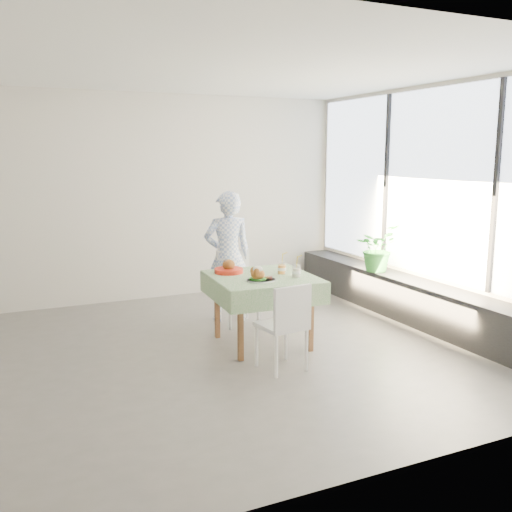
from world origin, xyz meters
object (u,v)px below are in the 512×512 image
juice_cup_orange (282,268)px  cafe_table (262,302)px  diner (228,257)px  chair_far (238,302)px  potted_plant (377,248)px  main_dish (259,276)px  chair_near (282,343)px

juice_cup_orange → cafe_table: bearing=-178.9°
diner → juice_cup_orange: 0.99m
chair_far → potted_plant: potted_plant is taller
cafe_table → diner: 1.02m
chair_far → main_dish: bearing=-100.9°
juice_cup_orange → potted_plant: size_ratio=0.43×
chair_near → diner: diner is taller
cafe_table → main_dish: size_ratio=3.60×
diner → juice_cup_orange: (0.23, -0.96, 0.02)m
chair_far → juice_cup_orange: bearing=-78.1°
cafe_table → main_dish: (-0.13, -0.21, 0.33)m
potted_plant → main_dish: bearing=-157.2°
juice_cup_orange → chair_near: bearing=-116.7°
main_dish → potted_plant: size_ratio=0.50×
chair_near → potted_plant: bearing=33.6°
chair_near → main_dish: size_ratio=2.72×
cafe_table → chair_far: bearing=85.6°
diner → potted_plant: 1.97m
chair_far → juice_cup_orange: juice_cup_orange is taller
main_dish → juice_cup_orange: 0.42m
cafe_table → diner: diner is taller
chair_far → juice_cup_orange: (0.17, -0.79, 0.54)m
chair_far → diner: diner is taller
diner → juice_cup_orange: size_ratio=5.99×
chair_near → main_dish: main_dish is taller
chair_near → juice_cup_orange: bearing=63.3°
juice_cup_orange → potted_plant: (1.71, 0.66, 0.00)m
chair_far → chair_near: 1.53m
cafe_table → chair_far: (0.06, 0.80, -0.19)m
cafe_table → chair_near: 0.76m
diner → potted_plant: size_ratio=2.59×
main_dish → juice_cup_orange: bearing=30.5°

